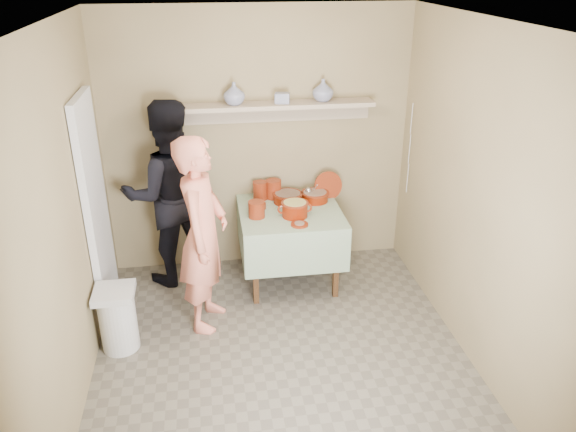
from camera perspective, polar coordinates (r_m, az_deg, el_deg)
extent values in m
plane|color=#625A4D|center=(4.67, -0.46, -14.69)|extent=(3.50, 3.50, 0.00)
cube|color=silver|center=(5.02, -18.87, 0.31)|extent=(0.06, 0.70, 2.00)
cylinder|color=#671C0B|center=(5.59, -2.87, 2.59)|extent=(0.14, 0.14, 0.19)
cylinder|color=#671C0B|center=(5.62, -1.48, 2.76)|extent=(0.16, 0.16, 0.19)
cylinder|color=#671C0B|center=(5.21, -3.22, 0.68)|extent=(0.16, 0.16, 0.16)
cylinder|color=#671C0B|center=(5.41, -3.14, 1.03)|extent=(0.17, 0.17, 0.05)
cylinder|color=#671C0B|center=(5.65, 4.10, 3.10)|extent=(0.29, 0.12, 0.28)
imported|color=navy|center=(5.44, 3.58, 12.65)|extent=(0.24, 0.24, 0.21)
imported|color=navy|center=(5.31, -5.49, 12.29)|extent=(0.28, 0.28, 0.21)
cube|color=navy|center=(5.35, -0.59, 11.89)|extent=(0.15, 0.12, 0.10)
imported|color=#E57A63|center=(4.74, -8.63, -1.90)|extent=(0.56, 0.71, 1.72)
imported|color=black|center=(5.47, -11.99, 2.19)|extent=(1.00, 0.85, 1.83)
cube|color=#907E58|center=(5.60, -3.09, 7.48)|extent=(3.00, 0.02, 2.60)
cube|color=#907E58|center=(2.51, 5.41, -17.11)|extent=(3.00, 0.02, 2.60)
cube|color=#907E58|center=(4.06, -22.13, -1.40)|extent=(0.02, 3.50, 2.60)
cube|color=#907E58|center=(4.42, 19.26, 1.17)|extent=(0.02, 3.50, 2.60)
cube|color=silver|center=(3.61, -0.61, 19.12)|extent=(3.00, 3.50, 0.02)
cube|color=#4C2D16|center=(5.19, -3.32, -5.47)|extent=(0.05, 0.05, 0.71)
cube|color=#4C2D16|center=(5.29, 4.92, -4.84)|extent=(0.05, 0.05, 0.71)
cube|color=#4C2D16|center=(5.85, -4.05, -1.74)|extent=(0.05, 0.05, 0.71)
cube|color=#4C2D16|center=(5.95, 3.27, -1.25)|extent=(0.05, 0.05, 0.71)
cube|color=#4C2D16|center=(5.39, 0.21, 0.29)|extent=(0.90, 0.90, 0.04)
cube|color=#1E5923|center=(5.38, 0.21, 0.54)|extent=(0.96, 0.96, 0.01)
cube|color=#1E5923|center=(5.05, 1.04, -3.91)|extent=(0.96, 0.01, 0.44)
cube|color=#1E5923|center=(5.90, -0.50, 0.54)|extent=(0.96, 0.01, 0.44)
cube|color=#1E5923|center=(5.42, -4.81, -1.85)|extent=(0.01, 0.96, 0.44)
cube|color=#1E5923|center=(5.56, 5.11, -1.18)|extent=(0.01, 0.96, 0.44)
cylinder|color=#5E0F01|center=(5.53, -0.03, 1.87)|extent=(0.28, 0.28, 0.09)
cylinder|color=#671C0B|center=(5.52, -0.03, 2.26)|extent=(0.30, 0.30, 0.01)
cylinder|color=brown|center=(5.52, -0.03, 2.11)|extent=(0.25, 0.25, 0.05)
cylinder|color=#5E0F01|center=(5.57, 2.76, 1.99)|extent=(0.26, 0.26, 0.09)
cylinder|color=#671C0B|center=(5.55, 2.76, 2.38)|extent=(0.28, 0.28, 0.01)
cylinder|color=#8C6B54|center=(5.56, 2.76, 2.23)|extent=(0.23, 0.23, 0.05)
cylinder|color=silver|center=(5.42, 2.76, 2.85)|extent=(0.01, 0.22, 0.16)
sphere|color=silver|center=(5.55, 2.10, 2.57)|extent=(0.07, 0.07, 0.07)
cylinder|color=#5E0F01|center=(5.22, 0.70, 0.68)|extent=(0.24, 0.24, 0.14)
cylinder|color=#671C0B|center=(5.20, 0.71, 1.32)|extent=(0.25, 0.25, 0.01)
cylinder|color=tan|center=(5.20, 0.70, 1.17)|extent=(0.21, 0.21, 0.05)
torus|color=#671C0B|center=(5.20, -0.60, 0.67)|extent=(0.09, 0.02, 0.09)
torus|color=#671C0B|center=(5.24, 2.00, 0.83)|extent=(0.09, 0.02, 0.09)
cylinder|color=#671C0B|center=(5.07, 1.18, -0.86)|extent=(0.16, 0.16, 0.02)
cylinder|color=#8C6B54|center=(5.07, 1.18, -0.75)|extent=(0.09, 0.09, 0.01)
cube|color=tan|center=(5.38, -0.87, 11.21)|extent=(1.80, 0.25, 0.04)
cube|color=tan|center=(5.52, -1.04, 10.49)|extent=(1.80, 0.02, 0.18)
cylinder|color=silver|center=(4.88, -16.86, -10.27)|extent=(0.30, 0.30, 0.50)
cube|color=silver|center=(4.73, -17.28, -7.48)|extent=(0.32, 0.32, 0.06)
cylinder|color=silver|center=(5.61, 12.45, 9.64)|extent=(0.01, 0.01, 0.30)
cylinder|color=silver|center=(5.68, 12.25, 6.67)|extent=(0.01, 0.01, 0.30)
cylinder|color=silver|center=(5.76, 12.04, 3.77)|extent=(0.01, 0.01, 0.30)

